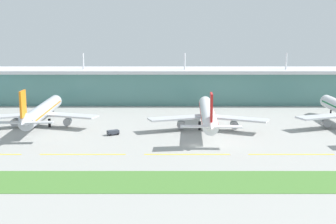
% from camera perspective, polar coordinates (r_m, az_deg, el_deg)
% --- Properties ---
extents(ground_plane, '(600.00, 600.00, 0.00)m').
position_cam_1_polar(ground_plane, '(155.69, 3.38, -4.30)').
color(ground_plane, '#9E9E99').
extents(terminal_building, '(288.00, 34.00, 28.05)m').
position_cam_1_polar(terminal_building, '(250.54, 2.09, 3.51)').
color(terminal_building, slate).
rests_on(terminal_building, ground).
extents(airliner_near_middle, '(48.74, 64.58, 18.90)m').
position_cam_1_polar(airliner_near_middle, '(191.98, -16.05, 0.06)').
color(airliner_near_middle, '#ADB2BC').
rests_on(airliner_near_middle, ground).
extents(airliner_center, '(48.74, 67.18, 18.90)m').
position_cam_1_polar(airliner_center, '(179.72, 5.13, -0.25)').
color(airliner_center, white).
rests_on(airliner_center, ground).
extents(taxiway_stripe_mid_west, '(28.00, 0.70, 0.04)m').
position_cam_1_polar(taxiway_stripe_mid_west, '(146.32, -11.02, -5.42)').
color(taxiway_stripe_mid_west, yellow).
rests_on(taxiway_stripe_mid_west, ground).
extents(taxiway_stripe_centre, '(28.00, 0.70, 0.04)m').
position_cam_1_polar(taxiway_stripe_centre, '(143.79, 2.47, -5.51)').
color(taxiway_stripe_centre, yellow).
rests_on(taxiway_stripe_centre, ground).
extents(taxiway_stripe_mid_east, '(28.00, 0.70, 0.04)m').
position_cam_1_polar(taxiway_stripe_mid_east, '(149.18, 15.69, -5.31)').
color(taxiway_stripe_mid_east, yellow).
rests_on(taxiway_stripe_mid_east, ground).
extents(grass_verge, '(300.00, 18.00, 0.10)m').
position_cam_1_polar(grass_verge, '(118.56, 4.49, -8.99)').
color(grass_verge, '#477A33').
rests_on(grass_verge, ground).
extents(pushback_tug, '(5.01, 4.25, 1.85)m').
position_cam_1_polar(pushback_tug, '(171.55, -7.16, -2.62)').
color(pushback_tug, '#333842').
rests_on(pushback_tug, ground).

